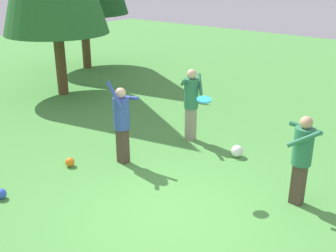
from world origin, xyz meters
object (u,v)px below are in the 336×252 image
person_thrower (122,119)px  person_bystander (191,99)px  ball_orange (70,162)px  ball_blue (1,194)px  frisbee (204,100)px  ball_white (237,151)px  person_catcher (302,153)px

person_thrower → person_bystander: bearing=71.2°
ball_orange → ball_blue: bearing=-177.9°
person_bystander → ball_orange: person_bystander is taller
frisbee → ball_white: frisbee is taller
person_thrower → ball_orange: person_thrower is taller
person_bystander → frisbee: size_ratio=4.61×
person_bystander → ball_white: (-0.16, -1.39, -0.91)m
frisbee → ball_white: 2.22m
frisbee → ball_orange: size_ratio=1.93×
person_bystander → frisbee: bearing=0.0°
person_catcher → ball_blue: person_catcher is taller
person_bystander → person_thrower: bearing=-52.9°
frisbee → ball_white: bearing=3.6°
person_catcher → person_bystander: bearing=-37.4°
person_catcher → ball_white: person_catcher is taller
person_thrower → person_bystander: person_thrower is taller
person_catcher → person_bystander: size_ratio=0.94×
frisbee → person_bystander: bearing=41.3°
person_thrower → ball_blue: (-2.48, 0.68, -0.90)m
ball_orange → person_thrower: bearing=-40.4°
person_catcher → frisbee: size_ratio=4.35×
person_bystander → ball_white: bearing=42.2°
person_bystander → ball_orange: (-2.79, 1.13, -0.94)m
frisbee → ball_orange: 3.28m
person_thrower → person_catcher: size_ratio=1.12×
person_bystander → frisbee: frisbee is taller
ball_orange → person_catcher: bearing=-69.2°
person_catcher → person_bystander: 3.39m
person_catcher → ball_orange: 4.70m
ball_blue → person_bystander: bearing=-13.6°
ball_orange → ball_white: bearing=-43.7°
person_bystander → ball_white: size_ratio=6.43×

